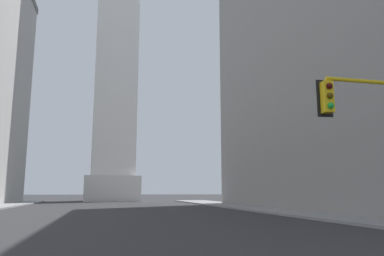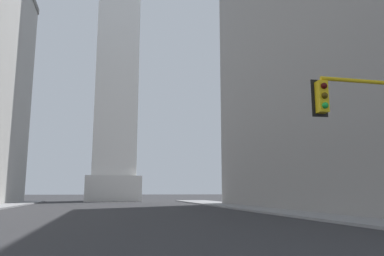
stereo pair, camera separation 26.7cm
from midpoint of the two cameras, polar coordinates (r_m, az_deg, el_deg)
name	(u,v)px [view 2 (the right image)]	position (r m, az deg, el deg)	size (l,w,h in m)	color
sidewalk_right	(309,214)	(27.98, 17.72, -12.33)	(5.00, 76.47, 0.15)	gray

